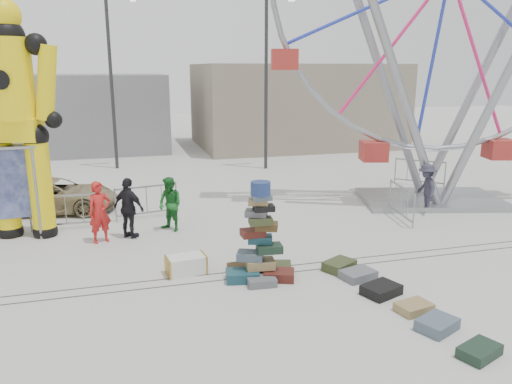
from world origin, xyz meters
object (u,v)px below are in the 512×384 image
object	(u,v)px
suitcase_tower	(260,251)
pedestrian_green	(170,204)
parked_suv	(55,195)
crash_test_dummy	(14,113)
pedestrian_red	(100,212)
barricade_dummy_b	(66,212)
barricade_dummy_c	(147,202)
barricade_wheel_front	(401,203)
ferris_wheel	(447,4)
barricade_wheel_back	(420,172)
steamer_trunk	(186,265)
lamp_post_right	(268,74)
lamp_post_left	(113,74)
pedestrian_black	(129,208)
pedestrian_grey	(426,188)

from	to	relation	value
suitcase_tower	pedestrian_green	bearing A→B (deg)	124.18
pedestrian_green	parked_suv	xyz separation A→B (m)	(-3.57, 3.10, -0.25)
crash_test_dummy	pedestrian_red	size ratio (longest dim) A/B	3.88
barricade_dummy_b	barricade_dummy_c	distance (m)	2.50
barricade_wheel_front	pedestrian_green	distance (m)	7.36
crash_test_dummy	ferris_wheel	world-z (taller)	ferris_wheel
suitcase_tower	barricade_dummy_b	xyz separation A→B (m)	(-4.68, 5.00, -0.10)
barricade_wheel_back	pedestrian_green	bearing A→B (deg)	-120.03
pedestrian_green	ferris_wheel	bearing A→B (deg)	55.77
crash_test_dummy	pedestrian_green	bearing A→B (deg)	5.97
ferris_wheel	barricade_dummy_c	distance (m)	11.95
steamer_trunk	barricade_wheel_front	distance (m)	7.75
barricade_dummy_c	lamp_post_right	bearing A→B (deg)	36.71
steamer_trunk	barricade_dummy_c	world-z (taller)	barricade_dummy_c
lamp_post_left	barricade_dummy_b	bearing A→B (deg)	-99.81
barricade_dummy_b	barricade_wheel_back	bearing A→B (deg)	10.67
pedestrian_red	steamer_trunk	bearing A→B (deg)	-76.04
suitcase_tower	pedestrian_green	distance (m)	4.36
crash_test_dummy	parked_suv	size ratio (longest dim) A/B	1.66
pedestrian_black	parked_suv	bearing A→B (deg)	-13.13
crash_test_dummy	barricade_wheel_back	xyz separation A→B (m)	(14.71, 2.59, -3.03)
suitcase_tower	barricade_wheel_front	world-z (taller)	suitcase_tower
barricade_dummy_c	pedestrian_green	world-z (taller)	pedestrian_green
crash_test_dummy	barricade_wheel_back	distance (m)	15.24
crash_test_dummy	parked_suv	bearing A→B (deg)	93.02
crash_test_dummy	pedestrian_grey	xyz separation A→B (m)	(12.61, -0.96, -2.74)
pedestrian_green	steamer_trunk	bearing A→B (deg)	-38.99
steamer_trunk	parked_suv	bearing A→B (deg)	111.80
lamp_post_left	barricade_wheel_front	distance (m)	14.75
lamp_post_right	pedestrian_red	size ratio (longest dim) A/B	4.57
barricade_wheel_back	pedestrian_black	xyz separation A→B (m)	(-11.83, -3.55, 0.33)
lamp_post_left	pedestrian_grey	bearing A→B (deg)	-47.24
steamer_trunk	parked_suv	xyz separation A→B (m)	(-3.57, 6.46, 0.35)
crash_test_dummy	barricade_wheel_front	distance (m)	11.87
pedestrian_red	pedestrian_black	world-z (taller)	pedestrian_black
barricade_wheel_front	barricade_wheel_back	xyz separation A→B (m)	(3.32, 4.03, 0.00)
pedestrian_grey	barricade_wheel_front	bearing A→B (deg)	-57.74
suitcase_tower	pedestrian_red	world-z (taller)	suitcase_tower
lamp_post_left	steamer_trunk	xyz separation A→B (m)	(1.41, -13.77, -4.27)
pedestrian_red	pedestrian_grey	size ratio (longest dim) A/B	1.04
crash_test_dummy	barricade_wheel_front	size ratio (longest dim) A/B	3.39
crash_test_dummy	barricade_wheel_front	bearing A→B (deg)	7.44
barricade_wheel_back	crash_test_dummy	bearing A→B (deg)	-126.87
suitcase_tower	pedestrian_grey	size ratio (longest dim) A/B	1.38
ferris_wheel	pedestrian_red	xyz separation A→B (m)	(-11.51, -1.28, -5.98)
barricade_dummy_c	pedestrian_red	xyz separation A→B (m)	(-1.39, -2.02, 0.32)
steamer_trunk	pedestrian_grey	size ratio (longest dim) A/B	0.55
lamp_post_right	pedestrian_black	size ratio (longest dim) A/B	4.53
lamp_post_left	suitcase_tower	xyz separation A→B (m)	(3.04, -14.45, -3.84)
barricade_wheel_back	pedestrian_red	bearing A→B (deg)	-120.45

